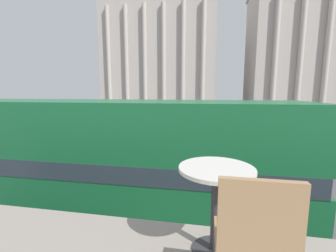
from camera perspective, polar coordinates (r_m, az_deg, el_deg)
double_decker_bus at (r=7.01m, az=-17.69°, el=-9.59°), size 11.42×2.70×4.26m
cafe_dining_table at (r=1.91m, az=12.05°, el=-15.76°), size 0.60×0.60×0.73m
cafe_chair_0 at (r=1.44m, az=20.82°, el=-25.75°), size 0.40×0.40×0.91m
plaza_building_left at (r=54.62m, az=-1.90°, el=17.74°), size 25.49×13.23×26.48m
plaza_building_right at (r=55.88m, az=36.24°, el=15.16°), size 31.10×14.90×24.97m
traffic_light_near at (r=13.31m, az=6.98°, el=-1.50°), size 0.42×0.24×3.32m
traffic_light_mid at (r=18.65m, az=12.24°, el=2.32°), size 0.42×0.24×3.89m
car_white at (r=27.44m, az=20.71°, el=0.04°), size 4.20×1.93×1.35m
car_black at (r=26.77m, az=-2.39°, el=0.39°), size 4.20×1.93×1.35m
pedestrian_red at (r=36.69m, az=20.40°, el=2.49°), size 0.32×0.32×1.68m
pedestrian_yellow at (r=28.64m, az=11.49°, el=1.31°), size 0.32×0.32×1.69m
pedestrian_grey at (r=28.45m, az=7.99°, el=1.42°), size 0.32×0.32×1.75m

